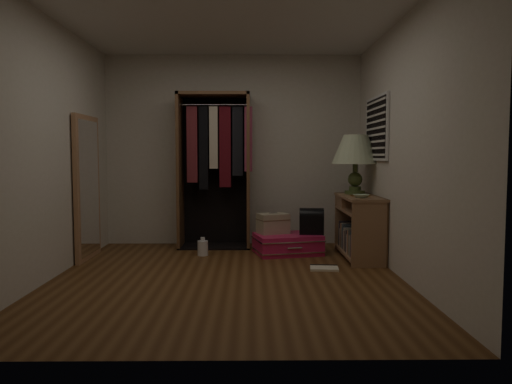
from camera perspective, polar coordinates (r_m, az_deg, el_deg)
ground at (r=5.08m, az=-3.32°, el=-9.85°), size 4.00×4.00×0.00m
room_walls at (r=4.97m, az=-2.50°, el=7.29°), size 3.52×4.02×2.60m
console_bookshelf at (r=6.16m, az=11.57°, el=-3.72°), size 0.42×1.12×0.75m
open_wardrobe at (r=6.71m, az=-4.58°, el=3.90°), size 0.98×0.50×2.05m
floor_mirror at (r=6.24m, az=-18.73°, el=0.48°), size 0.06×0.80×1.70m
pink_suitcase at (r=6.30m, az=3.63°, el=-5.94°), size 0.92×0.75×0.25m
train_case at (r=6.31m, az=1.97°, el=-3.60°), size 0.44×0.38×0.27m
black_bag at (r=6.30m, az=6.36°, el=-3.27°), size 0.32×0.22×0.33m
table_lamp at (r=6.33m, az=11.30°, el=4.64°), size 0.71×0.71×0.74m
brass_tray at (r=6.05m, az=11.83°, el=-0.39°), size 0.28×0.28×0.01m
ceramic_bowl at (r=5.78m, az=11.92°, el=-0.46°), size 0.22×0.22×0.04m
white_jug at (r=6.21m, az=-6.10°, el=-6.36°), size 0.17×0.17×0.23m
floor_book at (r=5.53m, az=7.79°, el=-8.57°), size 0.32×0.27×0.03m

